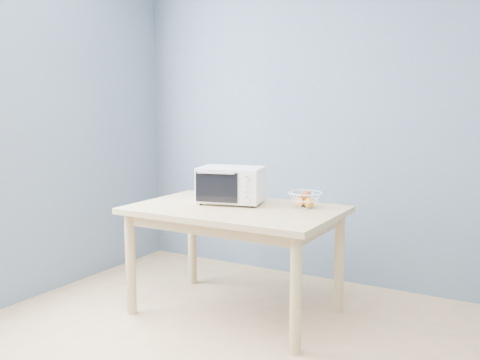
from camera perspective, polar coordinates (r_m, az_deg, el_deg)
The scene contains 4 objects.
room at distance 2.27m, azimuth -4.80°, elevation 4.44°, with size 4.01×4.51×2.61m.
dining_table at distance 3.67m, azimuth -0.52°, elevation -4.47°, with size 1.40×0.90×0.75m.
toaster_oven at distance 3.77m, azimuth -1.21°, elevation -0.46°, with size 0.50×0.41×0.26m.
fruit_basket at distance 3.64m, azimuth 6.93°, elevation -2.07°, with size 0.26×0.26×0.12m.
Camera 1 is at (1.28, -1.86, 1.44)m, focal length 40.00 mm.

